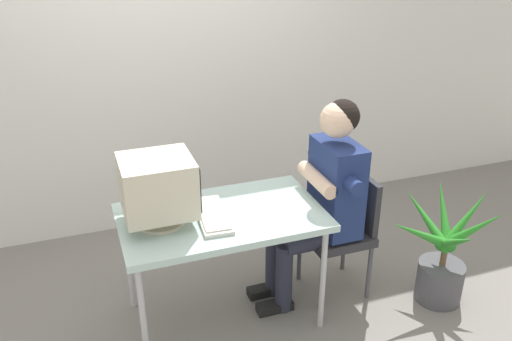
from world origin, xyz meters
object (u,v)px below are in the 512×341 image
object	(u,v)px
desk	(222,223)
crt_monitor	(158,187)
office_chair	(344,226)
potted_plant	(443,259)
keyboard	(212,215)
person_seated	(324,193)

from	to	relation	value
desk	crt_monitor	size ratio (longest dim) A/B	2.94
desk	crt_monitor	xyz separation A→B (m)	(-0.35, 0.02, 0.29)
office_chair	potted_plant	xyz separation A→B (m)	(0.56, -0.34, -0.18)
desk	crt_monitor	world-z (taller)	crt_monitor
keyboard	potted_plant	world-z (taller)	keyboard
crt_monitor	office_chair	bearing A→B (deg)	0.20
desk	keyboard	bearing A→B (deg)	-165.73
desk	crt_monitor	bearing A→B (deg)	176.08
person_seated	potted_plant	distance (m)	0.91
crt_monitor	person_seated	bearing A→B (deg)	0.24
person_seated	potted_plant	world-z (taller)	person_seated
desk	person_seated	xyz separation A→B (m)	(0.68, 0.03, 0.06)
crt_monitor	potted_plant	xyz separation A→B (m)	(1.75, -0.33, -0.67)
crt_monitor	office_chair	size ratio (longest dim) A/B	0.49
desk	person_seated	size ratio (longest dim) A/B	0.88
crt_monitor	potted_plant	size ratio (longest dim) A/B	0.52
potted_plant	keyboard	bearing A→B (deg)	168.60
desk	potted_plant	world-z (taller)	potted_plant
office_chair	desk	bearing A→B (deg)	-178.08
desk	office_chair	bearing A→B (deg)	1.92
desk	keyboard	xyz separation A→B (m)	(-0.06, -0.02, 0.07)
crt_monitor	keyboard	distance (m)	0.36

